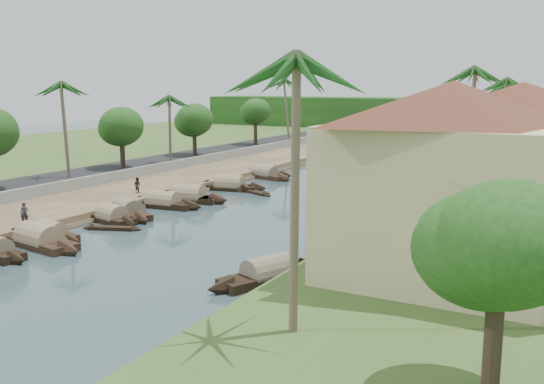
% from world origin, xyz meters
% --- Properties ---
extents(ground, '(220.00, 220.00, 0.00)m').
position_xyz_m(ground, '(0.00, 0.00, 0.00)').
color(ground, '#33484C').
rests_on(ground, ground).
extents(left_bank, '(10.00, 180.00, 0.80)m').
position_xyz_m(left_bank, '(-16.00, 20.00, 0.40)').
color(left_bank, brown).
rests_on(left_bank, ground).
extents(right_bank, '(16.00, 180.00, 1.20)m').
position_xyz_m(right_bank, '(19.00, 20.00, 0.60)').
color(right_bank, '#365421').
rests_on(right_bank, ground).
extents(road, '(8.00, 180.00, 1.40)m').
position_xyz_m(road, '(-24.50, 20.00, 0.70)').
color(road, black).
rests_on(road, ground).
extents(retaining_wall, '(0.40, 180.00, 1.10)m').
position_xyz_m(retaining_wall, '(-20.20, 20.00, 1.35)').
color(retaining_wall, gray).
rests_on(retaining_wall, left_bank).
extents(treeline, '(120.00, 14.00, 8.00)m').
position_xyz_m(treeline, '(0.00, 100.00, 4.00)').
color(treeline, '#163E11').
rests_on(treeline, ground).
extents(bridge, '(28.00, 4.00, 2.40)m').
position_xyz_m(bridge, '(0.00, 72.00, 1.72)').
color(bridge, '#98988E').
rests_on(bridge, ground).
extents(building_near, '(14.85, 14.85, 10.20)m').
position_xyz_m(building_near, '(18.99, -2.00, 6.38)').
color(building_near, '#CCC688').
rests_on(building_near, right_bank).
extents(building_mid, '(14.11, 14.11, 9.70)m').
position_xyz_m(building_mid, '(19.99, 14.00, 6.13)').
color(building_mid, tan).
rests_on(building_mid, right_bank).
extents(building_far, '(15.59, 15.59, 10.20)m').
position_xyz_m(building_far, '(18.99, 28.00, 6.38)').
color(building_far, silver).
rests_on(building_far, right_bank).
extents(sampan_2, '(9.53, 3.26, 2.43)m').
position_xyz_m(sampan_2, '(-8.47, -4.15, 0.42)').
color(sampan_2, black).
rests_on(sampan_2, ground).
extents(sampan_4, '(6.82, 2.04, 1.95)m').
position_xyz_m(sampan_4, '(-9.24, -2.52, 0.41)').
color(sampan_4, black).
rests_on(sampan_4, ground).
extents(sampan_5, '(6.76, 3.10, 2.12)m').
position_xyz_m(sampan_5, '(-9.16, 3.85, 0.41)').
color(sampan_5, black).
rests_on(sampan_5, ground).
extents(sampan_6, '(8.01, 5.10, 2.37)m').
position_xyz_m(sampan_6, '(-9.46, 6.11, 0.42)').
color(sampan_6, black).
rests_on(sampan_6, ground).
extents(sampan_7, '(8.48, 2.49, 2.22)m').
position_xyz_m(sampan_7, '(-9.37, 10.72, 0.42)').
color(sampan_7, black).
rests_on(sampan_7, ground).
extents(sampan_8, '(8.39, 3.46, 2.49)m').
position_xyz_m(sampan_8, '(-8.89, 14.15, 0.42)').
color(sampan_8, black).
rests_on(sampan_8, ground).
extents(sampan_9, '(8.79, 2.40, 2.19)m').
position_xyz_m(sampan_9, '(-9.17, 14.11, 0.42)').
color(sampan_9, black).
rests_on(sampan_9, ground).
extents(sampan_10, '(7.08, 4.02, 1.98)m').
position_xyz_m(sampan_10, '(-9.08, 22.26, 0.41)').
color(sampan_10, black).
rests_on(sampan_10, ground).
extents(sampan_11, '(8.69, 3.67, 2.41)m').
position_xyz_m(sampan_11, '(-8.95, 21.46, 0.42)').
color(sampan_11, black).
rests_on(sampan_11, ground).
extents(sampan_12, '(8.85, 4.04, 2.10)m').
position_xyz_m(sampan_12, '(-9.63, 30.38, 0.41)').
color(sampan_12, black).
rests_on(sampan_12, ground).
extents(sampan_13, '(7.46, 1.91, 2.06)m').
position_xyz_m(sampan_13, '(-10.14, 31.51, 0.41)').
color(sampan_13, black).
rests_on(sampan_13, ground).
extents(sampan_14, '(4.83, 8.65, 2.12)m').
position_xyz_m(sampan_14, '(9.30, -3.10, 0.41)').
color(sampan_14, black).
rests_on(sampan_14, ground).
extents(sampan_15, '(2.40, 7.23, 1.94)m').
position_xyz_m(sampan_15, '(8.97, 11.27, 0.41)').
color(sampan_15, black).
rests_on(sampan_15, ground).
extents(sampan_16, '(4.42, 8.80, 2.15)m').
position_xyz_m(sampan_16, '(9.38, 25.12, 0.41)').
color(sampan_16, black).
rests_on(sampan_16, ground).
extents(canoe_1, '(4.84, 2.52, 0.79)m').
position_xyz_m(canoe_1, '(-7.40, 1.90, 0.10)').
color(canoe_1, black).
rests_on(canoe_1, ground).
extents(canoe_2, '(5.96, 3.11, 0.88)m').
position_xyz_m(canoe_2, '(-5.86, 21.08, 0.10)').
color(canoe_2, black).
rests_on(canoe_2, ground).
extents(palm_0, '(3.20, 3.20, 12.56)m').
position_xyz_m(palm_0, '(15.00, -11.37, 11.93)').
color(palm_0, '#70624A').
rests_on(palm_0, ground).
extents(palm_1, '(3.20, 3.20, 10.57)m').
position_xyz_m(palm_1, '(16.00, 5.53, 10.02)').
color(palm_1, '#70624A').
rests_on(palm_1, ground).
extents(palm_2, '(3.20, 3.20, 12.79)m').
position_xyz_m(palm_2, '(15.00, 22.32, 12.16)').
color(palm_2, '#70624A').
rests_on(palm_2, ground).
extents(palm_3, '(3.20, 3.20, 11.95)m').
position_xyz_m(palm_3, '(16.00, 37.54, 11.35)').
color(palm_3, '#70624A').
rests_on(palm_3, ground).
extents(palm_5, '(3.20, 3.20, 11.36)m').
position_xyz_m(palm_5, '(-24.00, 13.24, 10.97)').
color(palm_5, '#70624A').
rests_on(palm_5, ground).
extents(palm_6, '(3.20, 3.20, 9.67)m').
position_xyz_m(palm_6, '(-22.00, 28.19, 9.35)').
color(palm_6, '#70624A').
rests_on(palm_6, ground).
extents(palm_7, '(3.20, 3.20, 11.27)m').
position_xyz_m(palm_7, '(14.00, 54.78, 10.69)').
color(palm_7, '#70624A').
rests_on(palm_7, ground).
extents(palm_8, '(3.20, 3.20, 11.92)m').
position_xyz_m(palm_8, '(-20.50, 58.06, 11.53)').
color(palm_8, '#70624A').
rests_on(palm_8, ground).
extents(tree_3, '(5.13, 5.13, 6.92)m').
position_xyz_m(tree_3, '(-24.00, 21.67, 6.14)').
color(tree_3, '#3F3224').
rests_on(tree_3, ground).
extents(tree_4, '(5.09, 5.09, 6.89)m').
position_xyz_m(tree_4, '(-24.00, 36.21, 6.12)').
color(tree_4, '#3F3224').
rests_on(tree_4, ground).
extents(tree_5, '(4.64, 4.64, 7.23)m').
position_xyz_m(tree_5, '(-24.00, 53.15, 6.63)').
color(tree_5, '#3F3224').
rests_on(tree_5, ground).
extents(tree_7, '(4.68, 4.68, 7.00)m').
position_xyz_m(tree_7, '(23.00, -13.09, 6.19)').
color(tree_7, '#3F3224').
rests_on(tree_7, ground).
extents(person_near, '(0.73, 0.69, 1.67)m').
position_xyz_m(person_near, '(-12.03, -2.34, 1.64)').
color(person_near, '#25232A').
rests_on(person_near, left_bank).
extents(person_far, '(0.74, 0.58, 1.53)m').
position_xyz_m(person_far, '(-13.43, 11.97, 1.57)').
color(person_far, '#2C281F').
rests_on(person_far, left_bank).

